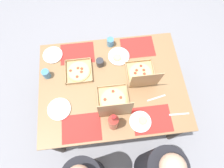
# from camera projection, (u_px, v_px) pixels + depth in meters

# --- Properties ---
(ground_plane) EXTENTS (6.00, 6.00, 0.00)m
(ground_plane) POSITION_uv_depth(u_px,v_px,m) (112.00, 106.00, 2.63)
(ground_plane) COLOR gray
(dining_table) EXTENTS (1.46, 1.10, 0.74)m
(dining_table) POSITION_uv_depth(u_px,v_px,m) (112.00, 88.00, 2.04)
(dining_table) COLOR #3F3328
(dining_table) RESTS_ON ground_plane
(placemat_near_left) EXTENTS (0.36, 0.26, 0.00)m
(placemat_near_left) POSITION_uv_depth(u_px,v_px,m) (138.00, 47.00, 2.12)
(placemat_near_left) COLOR red
(placemat_near_left) RESTS_ON dining_table
(placemat_near_right) EXTENTS (0.36, 0.26, 0.00)m
(placemat_near_right) POSITION_uv_depth(u_px,v_px,m) (77.00, 53.00, 2.09)
(placemat_near_right) COLOR red
(placemat_near_right) RESTS_ON dining_table
(placemat_far_left) EXTENTS (0.36, 0.26, 0.00)m
(placemat_far_left) POSITION_uv_depth(u_px,v_px,m) (152.00, 120.00, 1.80)
(placemat_far_left) COLOR red
(placemat_far_left) RESTS_ON dining_table
(placemat_far_right) EXTENTS (0.36, 0.26, 0.00)m
(placemat_far_right) POSITION_uv_depth(u_px,v_px,m) (82.00, 128.00, 1.77)
(placemat_far_right) COLOR red
(placemat_far_right) RESTS_ON dining_table
(pizza_box_center) EXTENTS (0.27, 0.27, 0.04)m
(pizza_box_center) POSITION_uv_depth(u_px,v_px,m) (79.00, 71.00, 1.99)
(pizza_box_center) COLOR tan
(pizza_box_center) RESTS_ON dining_table
(pizza_box_corner_left) EXTENTS (0.28, 0.31, 0.32)m
(pizza_box_corner_left) POSITION_uv_depth(u_px,v_px,m) (141.00, 75.00, 1.93)
(pizza_box_corner_left) COLOR tan
(pizza_box_corner_left) RESTS_ON dining_table
(pizza_box_edge_far) EXTENTS (0.30, 0.30, 0.33)m
(pizza_box_edge_far) POSITION_uv_depth(u_px,v_px,m) (114.00, 102.00, 1.82)
(pizza_box_edge_far) COLOR tan
(pizza_box_edge_far) RESTS_ON dining_table
(plate_far_left) EXTENTS (0.20, 0.20, 0.03)m
(plate_far_left) POSITION_uv_depth(u_px,v_px,m) (140.00, 121.00, 1.79)
(plate_far_left) COLOR white
(plate_far_left) RESTS_ON dining_table
(plate_near_left) EXTENTS (0.22, 0.22, 0.02)m
(plate_near_left) POSITION_uv_depth(u_px,v_px,m) (59.00, 109.00, 1.84)
(plate_near_left) COLOR white
(plate_near_left) RESTS_ON dining_table
(plate_middle) EXTENTS (0.22, 0.22, 0.03)m
(plate_middle) POSITION_uv_depth(u_px,v_px,m) (119.00, 56.00, 2.06)
(plate_middle) COLOR white
(plate_middle) RESTS_ON dining_table
(plate_near_right) EXTENTS (0.21, 0.21, 0.02)m
(plate_near_right) POSITION_uv_depth(u_px,v_px,m) (53.00, 55.00, 2.07)
(plate_near_right) COLOR white
(plate_near_right) RESTS_ON dining_table
(soda_bottle) EXTENTS (0.09, 0.09, 0.32)m
(soda_bottle) POSITION_uv_depth(u_px,v_px,m) (114.00, 122.00, 1.66)
(soda_bottle) COLOR #B2382D
(soda_bottle) RESTS_ON dining_table
(cup_clear_left) EXTENTS (0.07, 0.07, 0.09)m
(cup_clear_left) POSITION_uv_depth(u_px,v_px,m) (110.00, 42.00, 2.09)
(cup_clear_left) COLOR teal
(cup_clear_left) RESTS_ON dining_table
(cup_clear_right) EXTENTS (0.08, 0.08, 0.10)m
(cup_clear_right) POSITION_uv_depth(u_px,v_px,m) (46.00, 74.00, 1.94)
(cup_clear_right) COLOR teal
(cup_clear_right) RESTS_ON dining_table
(cup_dark) EXTENTS (0.08, 0.08, 0.09)m
(cup_dark) POSITION_uv_depth(u_px,v_px,m) (100.00, 63.00, 1.99)
(cup_dark) COLOR #333338
(cup_dark) RESTS_ON dining_table
(fork_by_near_right) EXTENTS (0.19, 0.05, 0.00)m
(fork_by_near_right) POSITION_uv_depth(u_px,v_px,m) (156.00, 98.00, 1.89)
(fork_by_near_right) COLOR #B7B7BC
(fork_by_near_right) RESTS_ON dining_table
(fork_by_far_left) EXTENTS (0.19, 0.02, 0.00)m
(fork_by_far_left) POSITION_uv_depth(u_px,v_px,m) (179.00, 114.00, 1.82)
(fork_by_far_left) COLOR #B7B7BC
(fork_by_far_left) RESTS_ON dining_table
(diner_left_seat) EXTENTS (0.32, 0.32, 1.17)m
(diner_left_seat) POSITION_uv_depth(u_px,v_px,m) (156.00, 167.00, 1.84)
(diner_left_seat) COLOR black
(diner_left_seat) RESTS_ON ground_plane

